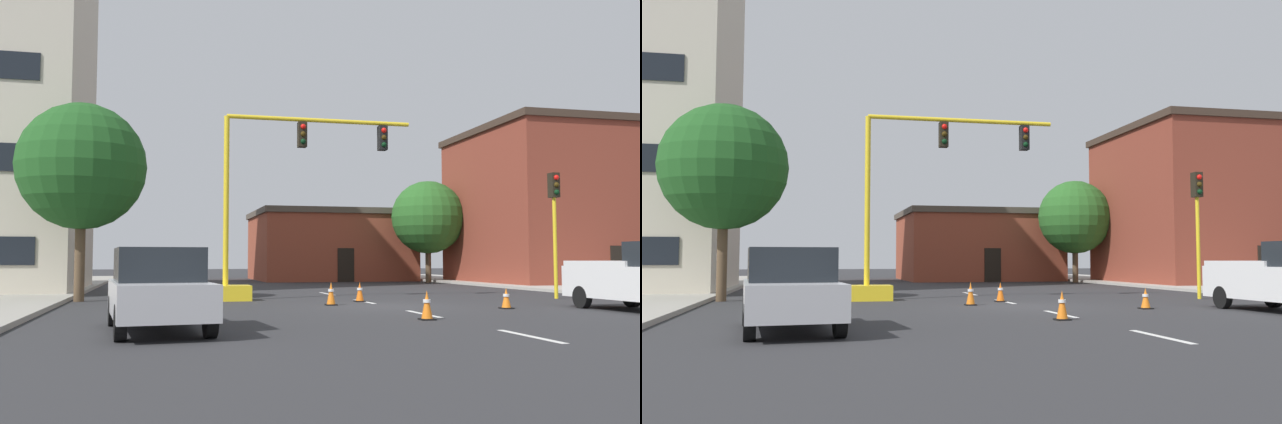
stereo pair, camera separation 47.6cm
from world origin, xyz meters
The scene contains 18 objects.
ground_plane centered at (0.00, 0.00, 0.00)m, with size 160.00×160.00×0.00m, color #2D2D30.
sidewalk_left centered at (-13.16, 8.00, 0.07)m, with size 6.00×56.00×0.14m, color #9E998E.
sidewalk_right centered at (13.16, 8.00, 0.07)m, with size 6.00×56.00×0.14m, color #B2ADA3.
lane_stripe_seg_1 centered at (0.00, -8.50, 0.00)m, with size 0.16×2.40×0.01m, color silver.
lane_stripe_seg_2 centered at (0.00, -3.00, 0.00)m, with size 0.16×2.40×0.01m, color silver.
lane_stripe_seg_3 centered at (0.00, 2.50, 0.00)m, with size 0.16×2.40×0.01m, color silver.
lane_stripe_seg_4 centered at (0.00, 8.00, 0.00)m, with size 0.16×2.40×0.01m, color silver.
building_brick_center centered at (4.78, 26.93, 2.47)m, with size 10.67×9.88×4.91m.
building_row_right centered at (16.60, 16.11, 4.68)m, with size 10.89×11.15×9.34m.
traffic_signal_gantry centered at (-3.76, 4.18, 2.18)m, with size 7.97×1.20×6.83m.
traffic_light_pole_right centered at (7.62, 2.52, 3.53)m, with size 0.32×0.47×4.80m.
tree_right_far centered at (9.63, 19.98, 4.15)m, with size 4.66×4.66×6.49m.
tree_left_near centered at (-9.81, 4.81, 4.80)m, with size 4.53×4.53×7.08m.
sedan_silver_near_left centered at (-7.08, -5.93, 0.89)m, with size 2.30×4.66×1.74m.
traffic_cone_roadside_a centered at (-1.61, 0.92, 0.37)m, with size 0.36×0.36×0.76m.
traffic_cone_roadside_b centered at (3.18, -1.77, 0.31)m, with size 0.36×0.36×0.63m.
traffic_cone_roadside_c centered at (-0.19, 2.43, 0.34)m, with size 0.36×0.36×0.70m.
traffic_cone_roadside_d centered at (-0.61, -4.76, 0.36)m, with size 0.36×0.36×0.73m.
Camera 2 is at (-6.60, -20.65, 1.51)m, focal length 38.06 mm.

